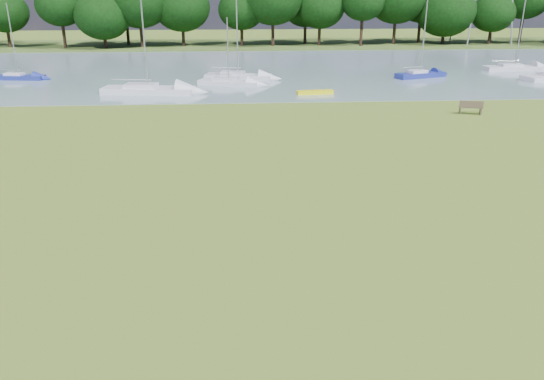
{
  "coord_description": "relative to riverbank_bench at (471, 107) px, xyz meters",
  "views": [
    {
      "loc": [
        -2.22,
        -21.97,
        8.89
      ],
      "look_at": [
        -0.83,
        -2.0,
        1.31
      ],
      "focal_mm": 35.0,
      "sensor_mm": 36.0,
      "label": 1
    }
  ],
  "objects": [
    {
      "name": "river",
      "position": [
        -15.6,
        25.33,
        -0.53
      ],
      "size": [
        220.0,
        40.0,
        0.1
      ],
      "primitive_type": "cube",
      "color": "gray",
      "rests_on": "ground"
    },
    {
      "name": "far_bank",
      "position": [
        -15.6,
        55.33,
        -0.53
      ],
      "size": [
        220.0,
        20.0,
        0.4
      ],
      "primitive_type": "cube",
      "color": "#4C6626",
      "rests_on": "ground"
    },
    {
      "name": "sailboat_0",
      "position": [
        14.83,
        22.23,
        -0.03
      ],
      "size": [
        7.0,
        1.99,
        8.35
      ],
      "rotation": [
        0.0,
        0.0,
        -0.0
      ],
      "color": "silver",
      "rests_on": "river"
    },
    {
      "name": "riverbank_bench",
      "position": [
        0.0,
        0.0,
        0.0
      ],
      "size": [
        1.79,
        0.99,
        1.06
      ],
      "rotation": [
        0.0,
        0.0,
        -0.29
      ],
      "color": "brown",
      "rests_on": "ground"
    },
    {
      "name": "ground",
      "position": [
        -15.6,
        -16.67,
        -0.53
      ],
      "size": [
        220.0,
        220.0,
        0.0
      ],
      "primitive_type": "plane",
      "color": "olive"
    },
    {
      "name": "sailboat_5",
      "position": [
        -25.81,
        10.29,
        0.03
      ],
      "size": [
        8.5,
        3.49,
        10.89
      ],
      "rotation": [
        0.0,
        0.0,
        -0.15
      ],
      "color": "silver",
      "rests_on": "river"
    },
    {
      "name": "kayak",
      "position": [
        -10.61,
        8.89,
        -0.32
      ],
      "size": [
        3.35,
        1.07,
        0.33
      ],
      "primitive_type": "cube",
      "rotation": [
        0.0,
        0.0,
        0.09
      ],
      "color": "yellow",
      "rests_on": "river"
    },
    {
      "name": "tree_line",
      "position": [
        -9.54,
        51.33,
        5.9
      ],
      "size": [
        152.96,
        8.96,
        10.84
      ],
      "color": "black",
      "rests_on": "far_bank"
    },
    {
      "name": "sailboat_6",
      "position": [
        -18.5,
        14.24,
        -0.07
      ],
      "size": [
        6.27,
        3.62,
        6.39
      ],
      "rotation": [
        0.0,
        0.0,
        -0.34
      ],
      "color": "silver",
      "rests_on": "river"
    },
    {
      "name": "sailboat_3",
      "position": [
        -40.57,
        19.33,
        -0.06
      ],
      "size": [
        5.5,
        2.28,
        7.6
      ],
      "rotation": [
        0.0,
        0.0,
        -0.15
      ],
      "color": "navy",
      "rests_on": "river"
    },
    {
      "name": "sailboat_8",
      "position": [
        -17.56,
        17.6,
        0.03
      ],
      "size": [
        7.14,
        3.3,
        9.39
      ],
      "rotation": [
        0.0,
        0.0,
        -0.21
      ],
      "color": "silver",
      "rests_on": "river"
    },
    {
      "name": "sailboat_1",
      "position": [
        2.01,
        17.66,
        0.01
      ],
      "size": [
        5.88,
        3.45,
        7.98
      ],
      "rotation": [
        0.0,
        0.0,
        0.35
      ],
      "color": "navy",
      "rests_on": "river"
    }
  ]
}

